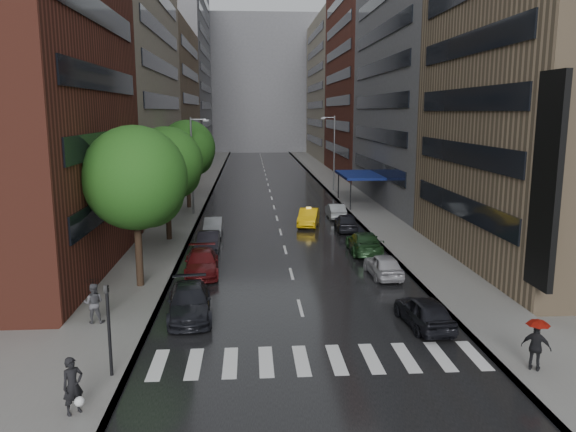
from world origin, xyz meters
name	(u,v)px	position (x,y,z in m)	size (l,w,h in m)	color
ground	(309,340)	(0.00, 0.00, 0.00)	(220.00, 220.00, 0.00)	gray
road	(269,187)	(0.00, 50.00, 0.01)	(14.00, 140.00, 0.01)	black
sidewalk_left	(199,187)	(-9.00, 50.00, 0.07)	(4.00, 140.00, 0.15)	gray
sidewalk_right	(337,185)	(9.00, 50.00, 0.07)	(4.00, 140.00, 0.15)	gray
crosswalk	(319,360)	(0.20, -2.00, 0.01)	(13.15, 2.80, 0.01)	silver
buildings_left	(158,65)	(-15.00, 58.79, 15.99)	(8.00, 108.00, 38.00)	maroon
buildings_right	(374,72)	(15.00, 56.70, 15.03)	(8.05, 109.10, 36.00)	#937A5B
building_far	(259,85)	(0.00, 118.00, 16.00)	(40.00, 14.00, 32.00)	slate
tree_near	(135,178)	(-8.60, 7.86, 6.16)	(5.64, 5.64, 8.99)	#382619
tree_mid	(166,163)	(-8.60, 19.39, 5.90)	(5.41, 5.41, 8.62)	#382619
tree_far	(187,148)	(-8.60, 33.78, 6.07)	(5.56, 5.56, 8.87)	#382619
taxi	(309,217)	(2.56, 24.45, 0.73)	(1.55, 4.46, 1.47)	#EFB20C
parked_cars_left	(203,260)	(-5.40, 10.99, 0.71)	(2.53, 22.98, 1.46)	black
parked_cars_right	(365,244)	(5.40, 14.54, 0.72)	(2.29, 30.85, 1.49)	black
ped_bag_walker	(73,387)	(-8.15, -5.65, 1.07)	(0.82, 0.80, 1.89)	black
ped_black_umbrella	(93,297)	(-9.63, 2.33, 1.38)	(0.96, 0.98, 2.09)	#4B4B50
ped_red_umbrella	(537,340)	(8.12, -3.69, 1.33)	(1.11, 0.96, 2.01)	black
traffic_light	(109,322)	(-7.60, -3.05, 2.23)	(0.18, 0.15, 3.45)	black
street_lamp_left	(193,164)	(-7.72, 30.00, 4.89)	(1.74, 0.22, 9.00)	gray
street_lamp_right	(333,151)	(7.72, 45.00, 4.89)	(1.74, 0.22, 9.00)	gray
awning	(359,175)	(8.98, 35.00, 3.13)	(4.00, 8.00, 3.12)	navy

